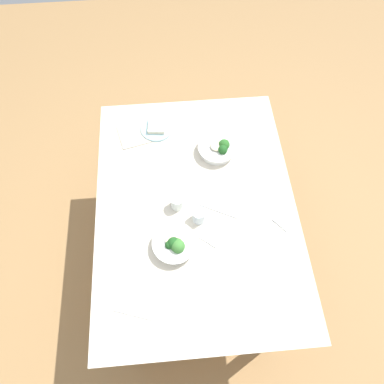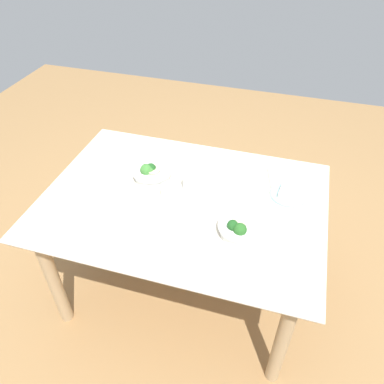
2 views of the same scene
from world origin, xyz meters
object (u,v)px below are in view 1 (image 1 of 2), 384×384
at_px(table_knife_right, 218,211).
at_px(napkin_folded_upper, 134,134).
at_px(fork_by_near_bowl, 208,242).
at_px(water_glass_side, 199,216).
at_px(water_glass_center, 177,202).
at_px(fork_by_far_bowl, 280,226).
at_px(table_knife_left, 133,315).
at_px(bread_side_plate, 157,128).
at_px(broccoli_bowl_far, 175,244).
at_px(broccoli_bowl_near, 218,148).

xyz_separation_m(table_knife_right, napkin_folded_upper, (0.53, 0.43, 0.00)).
distance_m(fork_by_near_bowl, napkin_folded_upper, 0.79).
height_order(water_glass_side, table_knife_right, water_glass_side).
height_order(water_glass_center, fork_by_far_bowl, water_glass_center).
xyz_separation_m(fork_by_near_bowl, table_knife_left, (-0.31, 0.37, -0.00)).
xyz_separation_m(bread_side_plate, fork_by_near_bowl, (-0.73, -0.22, -0.01)).
distance_m(broccoli_bowl_far, bread_side_plate, 0.74).
bearing_deg(bread_side_plate, fork_by_near_bowl, -162.96).
bearing_deg(water_glass_center, broccoli_bowl_near, -37.73).
height_order(broccoli_bowl_near, table_knife_left, broccoli_bowl_near).
xyz_separation_m(broccoli_bowl_near, bread_side_plate, (0.19, 0.34, -0.02)).
bearing_deg(table_knife_right, bread_side_plate, 144.58).
bearing_deg(water_glass_center, broccoli_bowl_far, 173.13).
xyz_separation_m(bread_side_plate, table_knife_right, (-0.56, -0.30, -0.01)).
bearing_deg(fork_by_near_bowl, water_glass_side, 139.65).
bearing_deg(broccoli_bowl_far, table_knife_right, -53.18).
relative_size(fork_by_near_bowl, table_knife_right, 0.45).
bearing_deg(broccoli_bowl_near, table_knife_left, 150.49).
bearing_deg(broccoli_bowl_far, broccoli_bowl_near, -26.82).
bearing_deg(fork_by_far_bowl, napkin_folded_upper, -172.11).
xyz_separation_m(broccoli_bowl_near, fork_by_near_bowl, (-0.54, 0.12, -0.03)).
bearing_deg(broccoli_bowl_near, water_glass_side, 160.30).
height_order(fork_by_near_bowl, table_knife_left, same).
bearing_deg(broccoli_bowl_near, table_knife_right, 173.49).
relative_size(broccoli_bowl_far, napkin_folded_upper, 1.22).
height_order(water_glass_side, fork_by_far_bowl, water_glass_side).
bearing_deg(water_glass_center, water_glass_side, -129.32).
distance_m(bread_side_plate, fork_by_near_bowl, 0.76).
bearing_deg(water_glass_side, napkin_folded_upper, 30.14).
relative_size(fork_by_near_bowl, napkin_folded_upper, 0.53).
bearing_deg(table_knife_left, bread_side_plate, 100.32).
relative_size(broccoli_bowl_far, fork_by_far_bowl, 2.70).
distance_m(water_glass_side, napkin_folded_upper, 0.66).
height_order(broccoli_bowl_far, table_knife_left, broccoli_bowl_far).
distance_m(broccoli_bowl_near, water_glass_side, 0.43).
bearing_deg(fork_by_near_bowl, broccoli_bowl_far, -140.03).
relative_size(table_knife_left, napkin_folded_upper, 1.12).
height_order(fork_by_far_bowl, table_knife_right, same).
distance_m(broccoli_bowl_far, water_glass_side, 0.19).
relative_size(fork_by_far_bowl, table_knife_right, 0.38).
xyz_separation_m(table_knife_left, napkin_folded_upper, (1.01, -0.01, 0.00)).
relative_size(water_glass_side, table_knife_right, 0.39).
height_order(bread_side_plate, napkin_folded_upper, bread_side_plate).
bearing_deg(napkin_folded_upper, table_knife_right, -140.85).
height_order(water_glass_center, napkin_folded_upper, water_glass_center).
relative_size(water_glass_center, napkin_folded_upper, 0.46).
xyz_separation_m(broccoli_bowl_far, broccoli_bowl_near, (0.55, -0.28, -0.00)).
relative_size(water_glass_side, table_knife_left, 0.41).
bearing_deg(broccoli_bowl_far, fork_by_far_bowl, -82.97).
relative_size(water_glass_center, water_glass_side, 1.00).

